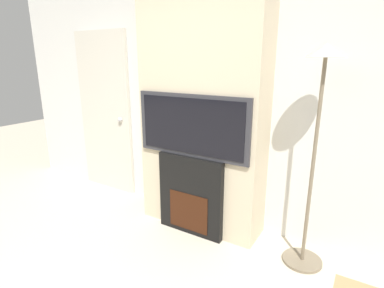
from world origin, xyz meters
name	(u,v)px	position (x,y,z in m)	size (l,w,h in m)	color
wall_back	(213,97)	(0.00, 2.03, 1.35)	(6.00, 0.06, 2.70)	silver
chimney_breast	(202,100)	(0.00, 1.80, 1.35)	(1.28, 0.39, 2.70)	beige
fireplace	(192,195)	(0.00, 1.61, 0.41)	(0.71, 0.15, 0.82)	black
television	(192,126)	(0.00, 1.61, 1.12)	(1.19, 0.07, 0.60)	#2D2D33
floor_lamp	(319,117)	(1.10, 1.69, 1.30)	(0.34, 0.34, 1.84)	#726651
entry_door	(105,114)	(-1.57, 1.97, 1.04)	(0.87, 0.09, 2.08)	beige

